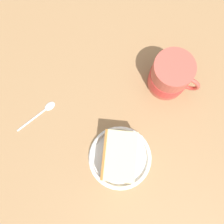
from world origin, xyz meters
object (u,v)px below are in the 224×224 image
at_px(cake_slice, 119,157).
at_px(tea_mug, 170,76).
at_px(small_plate, 120,157).
at_px(teaspoon, 44,110).

distance_m(cake_slice, tea_mug, 0.24).
height_order(small_plate, teaspoon, small_plate).
bearing_deg(teaspoon, cake_slice, -153.84).
relative_size(cake_slice, tea_mug, 1.15).
height_order(cake_slice, tea_mug, tea_mug).
distance_m(small_plate, cake_slice, 0.03).
relative_size(tea_mug, teaspoon, 1.00).
bearing_deg(teaspoon, small_plate, -153.54).
bearing_deg(tea_mug, small_plate, 115.65).
bearing_deg(small_plate, cake_slice, 52.25).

